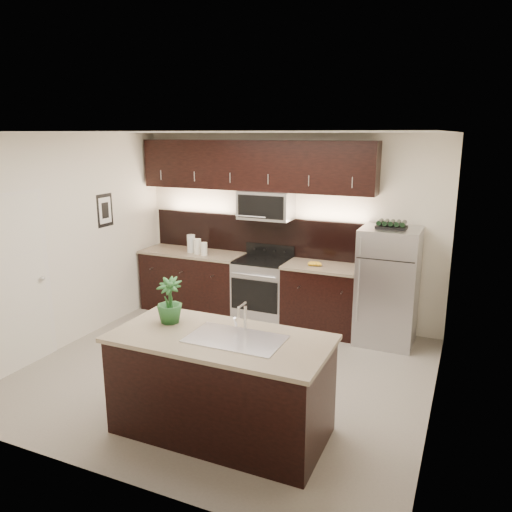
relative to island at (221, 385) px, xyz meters
The scene contains 12 objects.
ground 1.26m from the island, 115.42° to the left, with size 4.50×4.50×0.00m, color gray.
room_walls 1.71m from the island, 121.02° to the left, with size 4.52×4.02×2.71m.
counter_run 2.91m from the island, 109.23° to the left, with size 3.51×0.65×0.94m.
upper_fixtures 3.47m from the island, 107.85° to the left, with size 3.49×0.40×1.66m.
island is the anchor object (origin of this frame).
sink_faucet 0.51m from the island, ahead, with size 0.84×0.50×0.28m.
refrigerator 2.89m from the island, 69.16° to the left, with size 0.74×0.67×1.53m, color #B2B2B7.
wine_rack 3.08m from the island, 69.16° to the left, with size 0.38×0.23×0.09m.
plant 0.92m from the island, 169.02° to the left, with size 0.24×0.24×0.44m, color #225625.
canisters 3.27m from the island, 124.16° to the left, with size 0.39×0.21×0.27m.
french_press 2.84m from the island, 76.14° to the left, with size 0.10×0.10×0.27m.
bananas 2.72m from the island, 90.22° to the left, with size 0.20×0.15×0.06m, color gold.
Camera 1 is at (2.45, -4.70, 2.68)m, focal length 35.00 mm.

